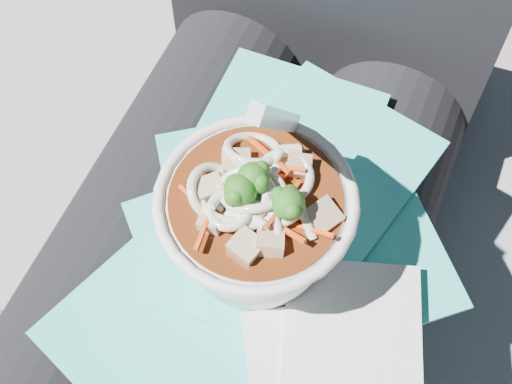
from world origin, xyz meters
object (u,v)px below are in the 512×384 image
at_px(lap, 233,261).
at_px(person_body, 269,174).
at_px(udon_bowl, 256,218).
at_px(plastic_bag, 266,235).
at_px(stone_ledge, 280,261).

distance_m(lap, person_body, 0.10).
bearing_deg(person_body, udon_bowl, -73.75).
bearing_deg(plastic_bag, udon_bowl, -94.48).
relative_size(stone_ledge, udon_bowl, 5.10).
relative_size(lap, plastic_bag, 1.22).
relative_size(person_body, plastic_bag, 2.55).
distance_m(lap, udon_bowl, 0.15).
height_order(plastic_bag, udon_bowl, udon_bowl).
distance_m(stone_ledge, person_body, 0.34).
bearing_deg(udon_bowl, plastic_bag, 85.52).
relative_size(lap, person_body, 0.48).
height_order(lap, person_body, person_body).
distance_m(stone_ledge, lap, 0.34).
relative_size(person_body, udon_bowl, 5.14).
relative_size(stone_ledge, person_body, 0.99).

